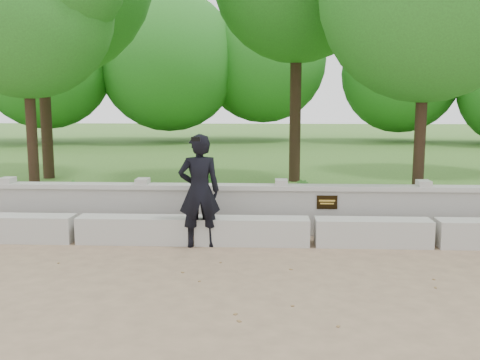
# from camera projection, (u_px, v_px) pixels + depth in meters

# --- Properties ---
(ground) EXTENTS (80.00, 80.00, 0.00)m
(ground) POSITION_uv_depth(u_px,v_px,m) (324.00, 283.00, 7.05)
(ground) COLOR #94795B
(ground) RESTS_ON ground
(lawn) EXTENTS (40.00, 22.00, 0.25)m
(lawn) POSITION_uv_depth(u_px,v_px,m) (286.00, 160.00, 20.87)
(lawn) COLOR #366122
(lawn) RESTS_ON ground
(concrete_bench) EXTENTS (11.90, 0.45, 0.45)m
(concrete_bench) POSITION_uv_depth(u_px,v_px,m) (312.00, 232.00, 8.90)
(concrete_bench) COLOR #ADAAA3
(concrete_bench) RESTS_ON ground
(parapet_wall) EXTENTS (12.50, 0.35, 0.90)m
(parapet_wall) POSITION_uv_depth(u_px,v_px,m) (309.00, 209.00, 9.55)
(parapet_wall) COLOR #A2A099
(parapet_wall) RESTS_ON ground
(man_main) EXTENTS (0.75, 0.68, 1.86)m
(man_main) POSITION_uv_depth(u_px,v_px,m) (199.00, 191.00, 8.71)
(man_main) COLOR black
(man_main) RESTS_ON ground
(shrub_a) EXTENTS (0.38, 0.33, 0.60)m
(shrub_a) POSITION_uv_depth(u_px,v_px,m) (74.00, 196.00, 10.46)
(shrub_a) COLOR #357327
(shrub_a) RESTS_ON lawn
(shrub_b) EXTENTS (0.41, 0.44, 0.62)m
(shrub_b) POSITION_uv_depth(u_px,v_px,m) (301.00, 196.00, 10.30)
(shrub_b) COLOR #357327
(shrub_b) RESTS_ON lawn
(shrub_d) EXTENTS (0.37, 0.39, 0.58)m
(shrub_d) POSITION_uv_depth(u_px,v_px,m) (208.00, 175.00, 13.40)
(shrub_d) COLOR #357327
(shrub_d) RESTS_ON lawn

